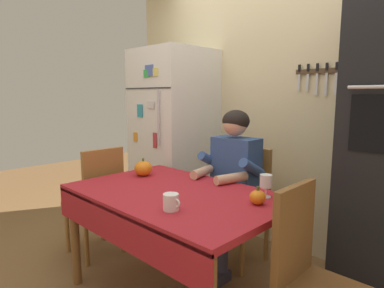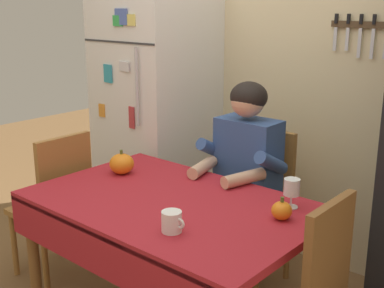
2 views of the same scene
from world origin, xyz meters
name	(u,v)px [view 1 (image 1 of 2)]	position (x,y,z in m)	size (l,w,h in m)	color
back_wall_assembly	(283,102)	(0.05, 1.35, 1.30)	(3.70, 0.13, 2.60)	beige
refrigerator	(174,140)	(-0.95, 0.96, 0.90)	(0.68, 0.71, 1.80)	white
dining_table	(173,205)	(0.00, 0.08, 0.66)	(1.40, 0.90, 0.74)	brown
chair_behind_person	(244,199)	(-0.01, 0.87, 0.51)	(0.40, 0.40, 0.93)	#9E6B33
seated_person	(230,176)	(-0.01, 0.68, 0.74)	(0.47, 0.55, 1.25)	#38384C
chair_left_side	(98,197)	(-0.90, 0.05, 0.51)	(0.40, 0.40, 0.93)	#9E6B33
chair_right_side	(312,274)	(0.90, 0.15, 0.51)	(0.40, 0.40, 0.93)	brown
coffee_mug	(171,202)	(0.24, -0.15, 0.79)	(0.11, 0.09, 0.09)	white
wine_glass	(266,182)	(0.48, 0.40, 0.84)	(0.08, 0.08, 0.14)	white
pumpkin_large	(258,197)	(0.52, 0.26, 0.78)	(0.09, 0.09, 0.10)	orange
pumpkin_medium	(143,168)	(-0.48, 0.21, 0.80)	(0.14, 0.14, 0.14)	orange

